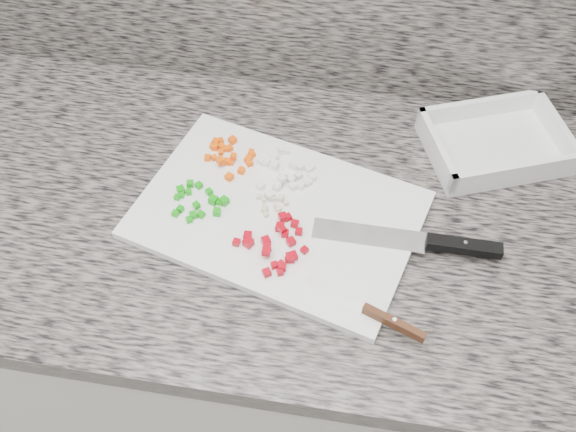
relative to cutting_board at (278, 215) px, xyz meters
name	(u,v)px	position (x,y,z in m)	size (l,w,h in m)	color
cabinet	(273,335)	(-0.02, 0.02, -0.48)	(3.92, 0.62, 0.86)	silver
countertop	(268,213)	(-0.02, 0.02, -0.03)	(3.96, 0.64, 0.04)	#66605A
cutting_board	(278,215)	(0.00, 0.00, 0.00)	(0.43, 0.29, 0.01)	white
carrot_pile	(228,155)	(-0.10, 0.10, 0.01)	(0.08, 0.10, 0.02)	#F75505
onion_pile	(285,172)	(0.00, 0.08, 0.01)	(0.10, 0.12, 0.02)	white
green_pepper_pile	(200,201)	(-0.13, 0.00, 0.01)	(0.09, 0.08, 0.02)	#119B0E
red_pepper_pile	(276,244)	(0.01, -0.07, 0.01)	(0.12, 0.12, 0.02)	#A90210
garlic_pile	(273,203)	(-0.01, 0.01, 0.01)	(0.05, 0.05, 0.01)	beige
chef_knife	(431,242)	(0.24, -0.02, 0.01)	(0.29, 0.04, 0.02)	white
paring_knife	(378,316)	(0.17, -0.16, 0.01)	(0.18, 0.08, 0.02)	white
tray	(495,144)	(0.34, 0.20, 0.01)	(0.27, 0.24, 0.05)	white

